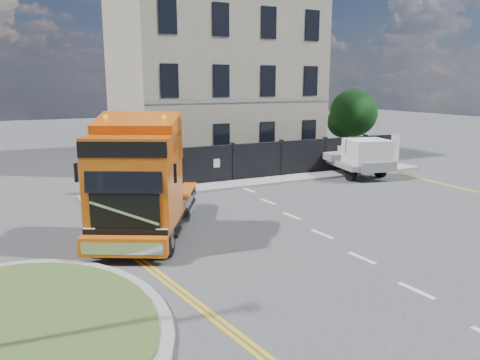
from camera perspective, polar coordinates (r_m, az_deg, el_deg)
ground at (r=15.55m, az=0.19°, el=-7.72°), size 120.00×120.00×0.00m
traffic_island at (r=11.33m, az=-26.68°, el=-16.37°), size 6.80×6.80×0.17m
hoarding_fence at (r=26.05m, az=4.20°, el=2.47°), size 18.80×0.25×2.00m
georgian_building at (r=32.17m, az=-3.53°, el=12.77°), size 12.30×10.30×12.80m
tree at (r=32.85m, az=13.38°, el=7.70°), size 3.20×3.20×4.80m
pavement_far at (r=25.18m, az=4.13°, el=-0.02°), size 20.00×1.60×0.12m
truck at (r=15.78m, az=-11.99°, el=-0.75°), size 5.48×7.23×4.10m
flatbed_pickup at (r=26.88m, az=14.29°, el=2.81°), size 3.16×5.62×2.19m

